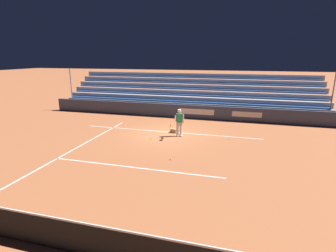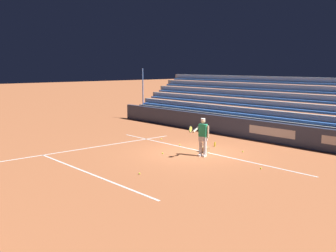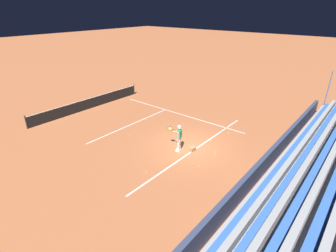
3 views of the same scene
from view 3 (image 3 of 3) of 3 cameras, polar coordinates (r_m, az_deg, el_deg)
The scene contains 16 objects.
ground_plane at distance 17.22m, azimuth 4.67°, elevation -4.46°, with size 160.00×160.00×0.00m, color #B7663D.
court_baseline_white at distance 16.98m, azimuth 6.05°, elevation -4.96°, with size 12.00×0.10×0.01m, color white.
court_sideline_white at distance 22.35m, azimuth 2.37°, elevation 2.70°, with size 0.10×12.00×0.01m, color white.
court_service_line_white at distance 20.49m, azimuth -7.99°, elevation 0.35°, with size 8.22×0.10×0.01m, color white.
back_wall_sponsor_board at distance 15.14m, azimuth 20.00°, elevation -8.08°, with size 23.57×0.25×1.10m.
bleacher_stand at distance 14.61m, azimuth 29.87°, elevation -10.25°, with size 22.39×4.00×3.85m.
tennis_player at distance 16.29m, azimuth 2.39°, elevation -2.62°, with size 0.58×1.07×1.71m.
ball_box_cardboard at distance 16.68m, azimuth 5.32°, elevation -5.01°, with size 0.40×0.30×0.26m, color #A87F51.
tennis_ball_midcourt at distance 18.75m, azimuth -8.24°, elevation -1.97°, with size 0.07×0.07×0.07m, color #CCE533.
tennis_ball_stray_back at distance 18.08m, azimuth 9.31°, elevation -3.11°, with size 0.07×0.07×0.07m, color #CCE533.
tennis_ball_far_right at distance 18.34m, azimuth 2.69°, elevation -2.36°, with size 0.07×0.07×0.07m, color #CCE533.
tennis_ball_toward_net at distance 15.25m, azimuth 6.88°, elevation -8.64°, with size 0.07×0.07×0.07m, color #CCE533.
tennis_ball_near_player at distance 14.68m, azimuth -4.78°, elevation -9.99°, with size 0.07×0.07×0.07m, color #CCE533.
tennis_ball_by_box at distance 19.41m, azimuth 12.95°, elevation -1.40°, with size 0.07×0.07×0.07m, color #CCE533.
water_bottle at distance 16.51m, azimuth 10.29°, elevation -5.75°, with size 0.07×0.07×0.22m, color yellow.
tennis_net at distance 24.32m, azimuth -16.81°, elevation 4.73°, with size 11.09×0.09×1.07m.
Camera 3 is at (-12.46, -8.46, 8.37)m, focal length 28.00 mm.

